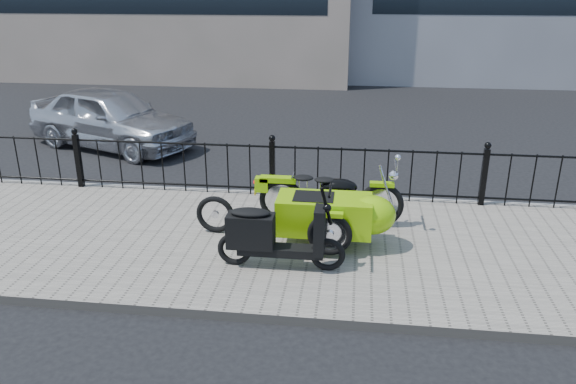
# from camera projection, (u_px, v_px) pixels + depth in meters

# --- Properties ---
(ground) EXTENTS (120.00, 120.00, 0.00)m
(ground) POSITION_uv_depth(u_px,v_px,m) (260.00, 232.00, 8.59)
(ground) COLOR black
(ground) RESTS_ON ground
(sidewalk) EXTENTS (30.00, 3.80, 0.12)m
(sidewalk) POSITION_uv_depth(u_px,v_px,m) (254.00, 243.00, 8.10)
(sidewalk) COLOR gray
(sidewalk) RESTS_ON ground
(curb) EXTENTS (30.00, 0.10, 0.12)m
(curb) POSITION_uv_depth(u_px,v_px,m) (274.00, 195.00, 9.90)
(curb) COLOR gray
(curb) RESTS_ON ground
(iron_fence) EXTENTS (14.11, 0.11, 1.08)m
(iron_fence) POSITION_uv_depth(u_px,v_px,m) (272.00, 169.00, 9.59)
(iron_fence) COLOR black
(iron_fence) RESTS_ON sidewalk
(motorcycle_sidecar) EXTENTS (2.28, 1.48, 0.98)m
(motorcycle_sidecar) POSITION_uv_depth(u_px,v_px,m) (338.00, 211.00, 7.86)
(motorcycle_sidecar) COLOR black
(motorcycle_sidecar) RESTS_ON sidewalk
(scooter) EXTENTS (1.67, 0.49, 1.13)m
(scooter) POSITION_uv_depth(u_px,v_px,m) (272.00, 236.00, 7.16)
(scooter) COLOR black
(scooter) RESTS_ON sidewalk
(spare_tire) EXTENTS (0.57, 0.10, 0.57)m
(spare_tire) POSITION_uv_depth(u_px,v_px,m) (215.00, 214.00, 8.21)
(spare_tire) COLOR black
(spare_tire) RESTS_ON sidewalk
(sedan_car) EXTENTS (4.37, 3.01, 1.38)m
(sedan_car) POSITION_uv_depth(u_px,v_px,m) (111.00, 118.00, 12.74)
(sedan_car) COLOR silver
(sedan_car) RESTS_ON ground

